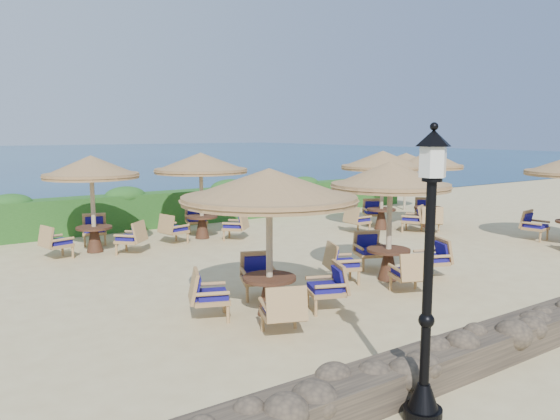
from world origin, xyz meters
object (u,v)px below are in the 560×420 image
Objects in this scene: cafe_set_1 at (390,201)px; cafe_set_6 at (429,173)px; cafe_set_4 at (201,176)px; cafe_set_5 at (382,173)px; cafe_set_0 at (269,211)px; extra_parasol at (406,158)px; cafe_set_3 at (92,185)px; lamp_post at (428,290)px.

cafe_set_1 is 1.08× the size of cafe_set_6.
cafe_set_4 is at bearing 100.88° from cafe_set_1.
cafe_set_0 is at bearing -146.91° from cafe_set_5.
cafe_set_4 and cafe_set_6 have the same top height.
cafe_set_5 reaches higher than extra_parasol.
cafe_set_3 is (-4.59, 6.58, 0.07)m from cafe_set_1.
cafe_set_5 is at bearing -11.94° from cafe_set_3.
lamp_post is 1.18× the size of cafe_set_5.
cafe_set_0 is 1.11× the size of cafe_set_1.
cafe_set_6 is (1.64, -0.60, -0.03)m from cafe_set_5.
lamp_post is 1.25× the size of cafe_set_6.
cafe_set_4 is at bearing 160.73° from cafe_set_5.
cafe_set_3 is (-0.57, 11.10, 0.30)m from lamp_post.
extra_parasol is 5.01m from cafe_set_5.
cafe_set_4 is (-9.86, -0.81, -0.24)m from extra_parasol.
cafe_set_0 and cafe_set_1 have the same top height.
extra_parasol is at bearing 53.60° from cafe_set_6.
extra_parasol is at bearing 43.60° from lamp_post.
cafe_set_4 reaches higher than extra_parasol.
cafe_set_4 is 1.08× the size of cafe_set_6.
cafe_set_0 is 1.10× the size of cafe_set_4.
cafe_set_6 is at bearing -13.25° from cafe_set_3.
cafe_set_1 is at bearing -133.40° from cafe_set_5.
cafe_set_3 is (-1.13, 7.05, -0.06)m from cafe_set_0.
cafe_set_6 is (10.09, 8.60, 0.33)m from lamp_post.
cafe_set_0 and cafe_set_3 have the same top height.
lamp_post reaches higher than cafe_set_5.
cafe_set_3 and cafe_set_6 have the same top height.
extra_parasol is at bearing 34.02° from cafe_set_5.
cafe_set_5 is at bearing 46.60° from cafe_set_1.
cafe_set_1 is (3.46, 0.46, -0.13)m from cafe_set_0.
extra_parasol is 0.91× the size of cafe_set_6.
cafe_set_1 and cafe_set_4 have the same top height.
lamp_post is 17.41m from extra_parasol.
extra_parasol is 0.76× the size of cafe_set_0.
cafe_set_5 is 1.05× the size of cafe_set_6.
extra_parasol is at bearing 33.42° from cafe_set_0.
cafe_set_3 is at bearing 99.09° from cafe_set_0.
cafe_set_3 reaches higher than extra_parasol.
extra_parasol is 0.84× the size of cafe_set_4.
cafe_set_0 is at bearing 82.11° from lamp_post.
lamp_post is 4.11m from cafe_set_0.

